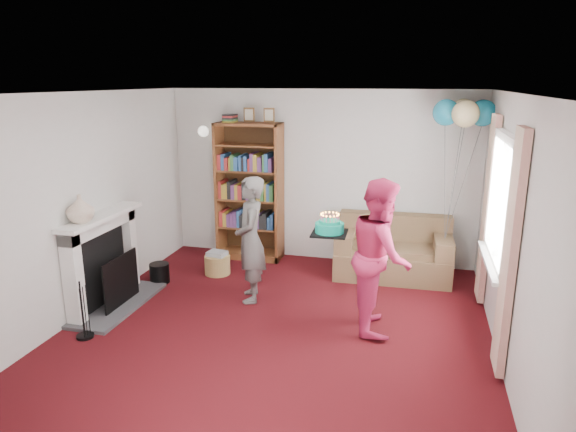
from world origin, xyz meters
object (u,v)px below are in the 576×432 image
(bookcase, at_px, (250,193))
(person_striped, at_px, (250,240))
(person_magenta, at_px, (381,255))
(sofa, at_px, (393,253))
(birthday_cake, at_px, (330,228))

(bookcase, height_order, person_striped, bookcase)
(bookcase, xyz_separation_m, person_magenta, (2.07, -1.87, -0.17))
(person_striped, relative_size, person_magenta, 0.93)
(sofa, distance_m, birthday_cake, 2.01)
(bookcase, distance_m, person_striped, 1.61)
(bookcase, distance_m, person_magenta, 2.80)
(person_magenta, xyz_separation_m, birthday_cake, (-0.53, -0.11, 0.29))
(bookcase, height_order, birthday_cake, bookcase)
(sofa, bearing_deg, birthday_cake, -110.54)
(bookcase, height_order, person_magenta, bookcase)
(person_striped, xyz_separation_m, birthday_cake, (1.04, -0.47, 0.35))
(bookcase, bearing_deg, person_magenta, -42.13)
(person_striped, relative_size, birthday_cake, 4.20)
(bookcase, bearing_deg, sofa, -6.38)
(person_magenta, relative_size, birthday_cake, 4.53)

